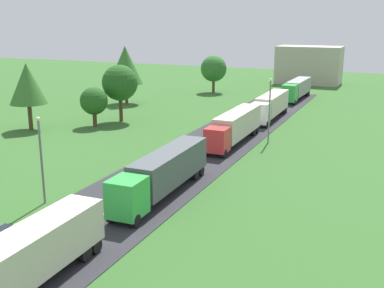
% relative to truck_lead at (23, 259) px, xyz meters
% --- Properties ---
extents(road, '(10.00, 140.00, 0.06)m').
position_rel_truck_lead_xyz_m(road, '(-2.21, 9.69, -2.05)').
color(road, '#2B2B30').
rests_on(road, ground).
extents(lane_marking_centre, '(0.16, 118.74, 0.01)m').
position_rel_truck_lead_xyz_m(lane_marking_centre, '(-2.21, 5.71, -2.02)').
color(lane_marking_centre, white).
rests_on(lane_marking_centre, road).
extents(truck_lead, '(2.72, 12.79, 3.50)m').
position_rel_truck_lead_xyz_m(truck_lead, '(0.00, 0.00, 0.00)').
color(truck_lead, white).
rests_on(truck_lead, road).
extents(truck_second, '(2.71, 14.66, 3.65)m').
position_rel_truck_lead_xyz_m(truck_second, '(0.15, 16.77, 0.08)').
color(truck_second, green).
rests_on(truck_second, road).
extents(truck_third, '(2.56, 14.48, 3.75)m').
position_rel_truck_lead_xyz_m(truck_third, '(0.02, 36.48, 0.12)').
color(truck_third, red).
rests_on(truck_third, road).
extents(truck_fourth, '(2.60, 13.89, 3.69)m').
position_rel_truck_lead_xyz_m(truck_fourth, '(0.30, 52.41, 0.10)').
color(truck_fourth, white).
rests_on(truck_fourth, road).
extents(truck_fifth, '(2.72, 14.16, 3.57)m').
position_rel_truck_lead_xyz_m(truck_fifth, '(0.16, 72.21, 0.05)').
color(truck_fifth, green).
rests_on(truck_fifth, road).
extents(car_second, '(1.95, 4.51, 1.49)m').
position_rel_truck_lead_xyz_m(car_second, '(-4.64, 3.11, -1.24)').
color(car_second, '#8C939E').
rests_on(car_second, road).
extents(lamppost_second, '(0.36, 0.36, 7.37)m').
position_rel_truck_lead_xyz_m(lamppost_second, '(-8.14, 11.19, 2.07)').
color(lamppost_second, slate).
rests_on(lamppost_second, ground).
extents(lamppost_third, '(0.36, 0.36, 7.99)m').
position_rel_truck_lead_xyz_m(lamppost_third, '(3.76, 38.27, 2.39)').
color(lamppost_third, slate).
rests_on(lamppost_third, ground).
extents(tree_oak, '(5.34, 5.34, 7.59)m').
position_rel_truck_lead_xyz_m(tree_oak, '(-17.54, 74.36, 2.82)').
color(tree_oak, '#513823').
rests_on(tree_oak, ground).
extents(tree_maple, '(6.08, 6.08, 10.29)m').
position_rel_truck_lead_xyz_m(tree_maple, '(-26.94, 55.35, 4.84)').
color(tree_maple, '#513823').
rests_on(tree_maple, ground).
extents(tree_pine, '(5.05, 5.05, 9.18)m').
position_rel_truck_lead_xyz_m(tree_pine, '(-28.30, 32.19, 4.28)').
color(tree_pine, '#513823').
rests_on(tree_pine, ground).
extents(tree_elm, '(3.91, 3.91, 5.63)m').
position_rel_truck_lead_xyz_m(tree_elm, '(-21.38, 37.50, 1.55)').
color(tree_elm, '#513823').
rests_on(tree_elm, ground).
extents(tree_ash, '(5.27, 5.27, 8.41)m').
position_rel_truck_lead_xyz_m(tree_ash, '(-19.78, 41.97, 3.66)').
color(tree_ash, '#513823').
rests_on(tree_ash, ground).
extents(distant_building, '(14.58, 8.30, 8.66)m').
position_rel_truck_lead_xyz_m(distant_building, '(-2.16, 96.57, 2.25)').
color(distant_building, '#B2A899').
rests_on(distant_building, ground).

